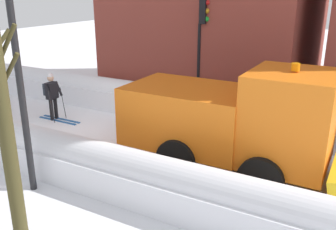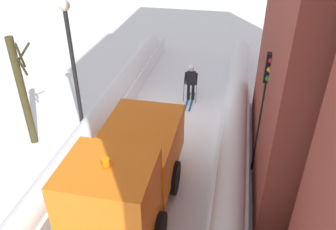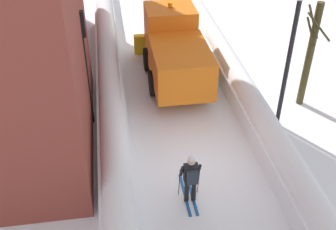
{
  "view_description": "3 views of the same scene",
  "coord_description": "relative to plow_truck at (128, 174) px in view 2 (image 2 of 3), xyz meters",
  "views": [
    {
      "loc": [
        9.19,
        8.68,
        4.77
      ],
      "look_at": [
        -0.61,
        3.25,
        0.95
      ],
      "focal_mm": 40.09,
      "sensor_mm": 36.0,
      "label": 1
    },
    {
      "loc": [
        -2.42,
        12.86,
        8.1
      ],
      "look_at": [
        -0.25,
        2.45,
        1.55
      ],
      "focal_mm": 36.74,
      "sensor_mm": 36.0,
      "label": 2
    },
    {
      "loc": [
        -2.53,
        -10.33,
        9.46
      ],
      "look_at": [
        -0.71,
        1.54,
        1.02
      ],
      "focal_mm": 44.02,
      "sensor_mm": 36.0,
      "label": 3
    }
  ],
  "objects": [
    {
      "name": "street_lamp",
      "position": [
        3.33,
        -4.0,
        1.87
      ],
      "size": [
        0.4,
        0.4,
        5.3
      ],
      "color": "black",
      "rests_on": "ground"
    },
    {
      "name": "bare_tree_near",
      "position": [
        4.82,
        -2.7,
        0.77
      ],
      "size": [
        1.03,
        0.73,
        4.31
      ],
      "color": "#423C1F",
      "rests_on": "ground"
    },
    {
      "name": "skier",
      "position": [
        -0.76,
        -7.39,
        -0.48
      ],
      "size": [
        0.62,
        1.8,
        1.81
      ],
      "color": "black",
      "rests_on": "ground"
    },
    {
      "name": "traffic_light_pole",
      "position": [
        -3.7,
        -2.65,
        1.63
      ],
      "size": [
        0.28,
        0.42,
        4.43
      ],
      "color": "black",
      "rests_on": "ground"
    },
    {
      "name": "plow_truck",
      "position": [
        0.0,
        0.0,
        0.0
      ],
      "size": [
        3.2,
        5.98,
        3.12
      ],
      "color": "orange",
      "rests_on": "ground"
    }
  ]
}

